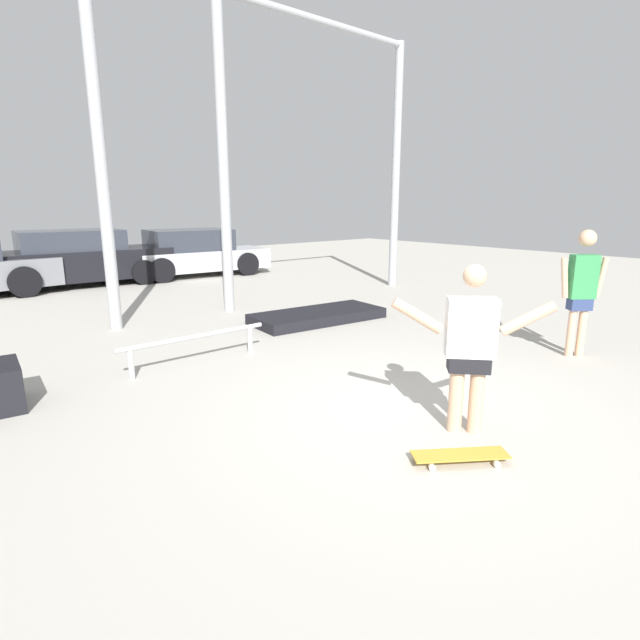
% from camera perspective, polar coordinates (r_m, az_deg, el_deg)
% --- Properties ---
extents(ground_plane, '(36.00, 36.00, 0.00)m').
position_cam_1_polar(ground_plane, '(5.32, 10.30, -10.31)').
color(ground_plane, '#B2ADA3').
extents(skateboarder, '(1.05, 1.13, 1.58)m').
position_cam_1_polar(skateboarder, '(4.73, 16.77, -2.56)').
color(skateboarder, '#DBAD89').
rests_on(skateboarder, ground_plane).
extents(skateboard, '(0.78, 0.63, 0.08)m').
position_cam_1_polar(skateboard, '(4.45, 15.71, -14.65)').
color(skateboard, gold).
rests_on(skateboard, ground_plane).
extents(manual_pad, '(2.51, 1.27, 0.18)m').
position_cam_1_polar(manual_pad, '(9.09, -0.26, 0.47)').
color(manual_pad, black).
rests_on(manual_pad, ground_plane).
extents(grind_rail, '(2.08, 0.07, 0.42)m').
position_cam_1_polar(grind_rail, '(6.77, -14.11, -2.40)').
color(grind_rail, '#B7BABF').
rests_on(grind_rail, ground_plane).
extents(canopy_support_right, '(5.04, 0.20, 5.78)m').
position_cam_1_polar(canopy_support_right, '(11.36, 0.20, 20.24)').
color(canopy_support_right, '#A5A8AD').
rests_on(canopy_support_right, ground_plane).
extents(parked_car_black, '(4.48, 2.10, 1.42)m').
position_cam_1_polar(parked_car_black, '(14.36, -25.90, 6.31)').
color(parked_car_black, black).
rests_on(parked_car_black, ground_plane).
extents(parked_car_silver, '(4.24, 2.23, 1.34)m').
position_cam_1_polar(parked_car_silver, '(15.20, -14.28, 7.39)').
color(parked_car_silver, '#B7BABF').
rests_on(parked_car_silver, ground_plane).
extents(bystander, '(0.57, 0.47, 1.76)m').
position_cam_1_polar(bystander, '(7.70, 27.74, 3.46)').
color(bystander, '#DBAD89').
rests_on(bystander, ground_plane).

